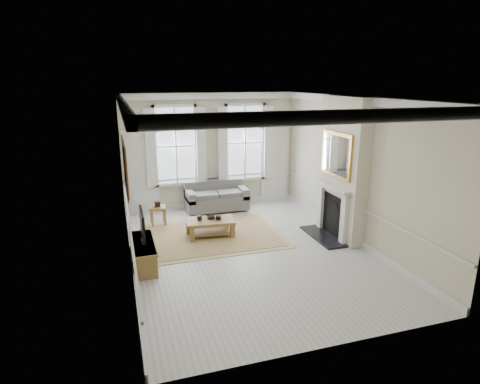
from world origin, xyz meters
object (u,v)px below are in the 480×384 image
object	(u,v)px
coffee_table	(210,223)
tv_stand	(143,253)
sofa	(216,198)
side_table	(158,210)

from	to	relation	value
coffee_table	tv_stand	xyz separation A→B (m)	(-1.70, -1.13, -0.10)
coffee_table	tv_stand	bearing A→B (deg)	-140.91
tv_stand	coffee_table	bearing A→B (deg)	33.55
sofa	coffee_table	size ratio (longest dim) A/B	1.47
sofa	tv_stand	distance (m)	3.93
sofa	coffee_table	bearing A→B (deg)	-108.02
tv_stand	side_table	bearing A→B (deg)	76.64
side_table	coffee_table	world-z (taller)	side_table
side_table	tv_stand	size ratio (longest dim) A/B	0.36
sofa	coffee_table	xyz separation A→B (m)	(-0.66, -2.02, -0.00)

